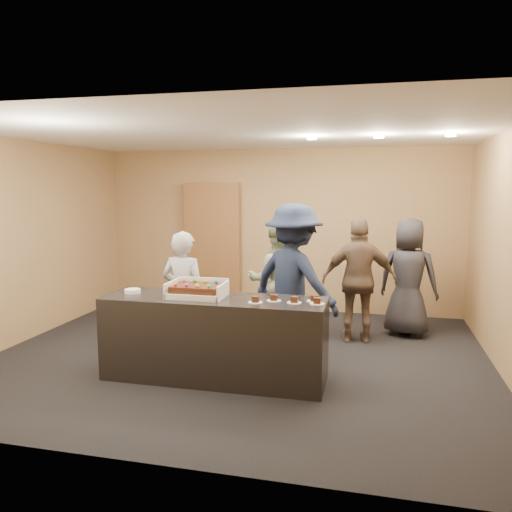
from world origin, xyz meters
name	(u,v)px	position (x,y,z in m)	size (l,w,h in m)	color
room	(238,248)	(0.00, 0.00, 1.35)	(6.04, 6.00, 2.70)	black
serving_counter	(214,338)	(-0.06, -0.76, 0.45)	(2.40, 0.70, 0.90)	black
storage_cabinet	(213,246)	(-1.13, 2.41, 1.07)	(0.97, 0.15, 2.14)	brown
cake_box	(198,293)	(-0.26, -0.74, 0.94)	(0.61, 0.42, 0.18)	white
sheet_cake	(197,288)	(-0.26, -0.76, 1.00)	(0.52, 0.36, 0.11)	#3C190D
plate_stack	(133,291)	(-1.03, -0.74, 0.92)	(0.18, 0.18, 0.04)	white
slice_a	(255,301)	(0.42, -0.88, 0.92)	(0.15, 0.15, 0.07)	white
slice_b	(274,299)	(0.59, -0.76, 0.92)	(0.15, 0.15, 0.07)	white
slice_c	(294,301)	(0.81, -0.80, 0.92)	(0.15, 0.15, 0.07)	white
slice_d	(314,299)	(1.00, -0.69, 0.92)	(0.15, 0.15, 0.07)	white
slice_e	(317,302)	(1.05, -0.79, 0.92)	(0.15, 0.15, 0.07)	white
person_server_grey	(184,295)	(-0.63, -0.20, 0.78)	(0.57, 0.37, 1.56)	#A9AAAE
person_sage_man	(276,280)	(0.31, 0.80, 0.82)	(0.80, 0.62, 1.64)	#919E77
person_navy_man	(294,281)	(0.65, 0.18, 0.94)	(1.21, 0.70, 1.88)	#1A233C
person_brown_extra	(359,280)	(1.41, 0.96, 0.84)	(0.99, 0.41, 1.68)	brown
person_dark_suit	(408,277)	(2.06, 1.42, 0.83)	(0.81, 0.53, 1.65)	#28272D
ceiling_spotlights	(379,137)	(1.60, 0.50, 2.67)	(1.72, 0.12, 0.03)	#FFEAC6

